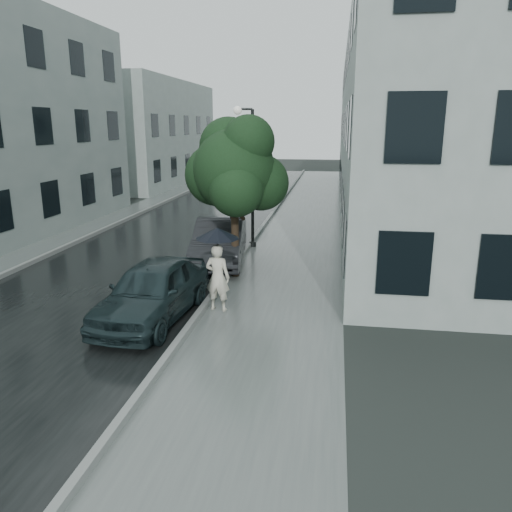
% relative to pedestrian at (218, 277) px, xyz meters
% --- Properties ---
extents(ground, '(120.00, 120.00, 0.00)m').
position_rel_pedestrian_xyz_m(ground, '(1.20, -2.00, -0.88)').
color(ground, black).
rests_on(ground, ground).
extents(sidewalk, '(3.50, 60.00, 0.01)m').
position_rel_pedestrian_xyz_m(sidewalk, '(1.45, 10.00, -0.88)').
color(sidewalk, slate).
rests_on(sidewalk, ground).
extents(kerb_near, '(0.15, 60.00, 0.15)m').
position_rel_pedestrian_xyz_m(kerb_near, '(-0.38, 10.00, -0.81)').
color(kerb_near, slate).
rests_on(kerb_near, ground).
extents(asphalt_road, '(6.85, 60.00, 0.00)m').
position_rel_pedestrian_xyz_m(asphalt_road, '(-3.88, 10.00, -0.88)').
color(asphalt_road, black).
rests_on(asphalt_road, ground).
extents(kerb_far, '(0.15, 60.00, 0.15)m').
position_rel_pedestrian_xyz_m(kerb_far, '(-7.37, 10.00, -0.81)').
color(kerb_far, slate).
rests_on(kerb_far, ground).
extents(sidewalk_far, '(1.70, 60.00, 0.01)m').
position_rel_pedestrian_xyz_m(sidewalk_far, '(-8.30, 10.00, -0.88)').
color(sidewalk_far, '#4C5451').
rests_on(sidewalk_far, ground).
extents(building_near, '(7.02, 36.00, 9.00)m').
position_rel_pedestrian_xyz_m(building_near, '(6.67, 17.50, 3.62)').
color(building_near, '#94A29E').
rests_on(building_near, ground).
extents(building_far_b, '(7.02, 18.00, 8.00)m').
position_rel_pedestrian_xyz_m(building_far_b, '(-12.57, 28.00, 3.12)').
color(building_far_b, '#94A29E').
rests_on(building_far_b, ground).
extents(pedestrian, '(0.69, 0.50, 1.75)m').
position_rel_pedestrian_xyz_m(pedestrian, '(0.00, 0.00, 0.00)').
color(pedestrian, beige).
rests_on(pedestrian, sidewalk).
extents(umbrella, '(1.42, 1.42, 1.28)m').
position_rel_pedestrian_xyz_m(umbrella, '(0.00, 0.05, 1.15)').
color(umbrella, black).
rests_on(umbrella, ground).
extents(street_tree, '(3.26, 2.97, 4.96)m').
position_rel_pedestrian_xyz_m(street_tree, '(-0.15, 3.13, 2.48)').
color(street_tree, '#332619').
rests_on(street_tree, ground).
extents(lamp_post, '(0.84, 0.41, 5.33)m').
position_rel_pedestrian_xyz_m(lamp_post, '(-0.40, 6.97, 2.16)').
color(lamp_post, black).
rests_on(lamp_post, ground).
extents(car_near, '(2.08, 4.43, 1.47)m').
position_rel_pedestrian_xyz_m(car_near, '(-1.43, -0.84, -0.15)').
color(car_near, '#18272A').
rests_on(car_near, ground).
extents(car_far, '(2.18, 4.79, 1.52)m').
position_rel_pedestrian_xyz_m(car_far, '(-1.00, 4.55, -0.12)').
color(car_far, black).
rests_on(car_far, ground).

